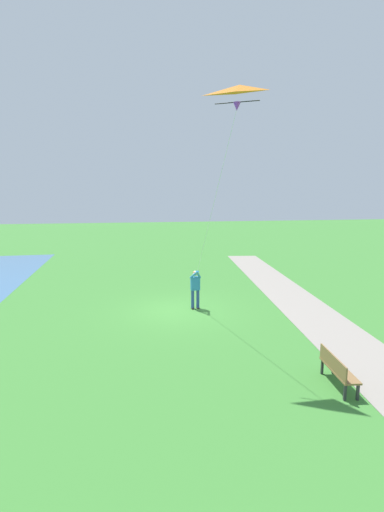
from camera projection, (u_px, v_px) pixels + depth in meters
The scene contains 5 objects.
ground_plane at pixel (180, 310), 15.77m from camera, with size 120.00×120.00×0.00m, color #3D7F33.
walkway_path at pixel (315, 317), 14.91m from camera, with size 2.40×32.00×0.02m, color gray.
person_kite_flyer at pixel (195, 286), 15.84m from camera, with size 0.52×0.61×1.83m.
flying_kite at pixel (238, 102), 9.79m from camera, with size 1.42×5.44×6.06m.
park_bench_near_walkway at pixel (337, 368), 9.32m from camera, with size 0.66×1.55×0.88m.
Camera 1 is at (2.52, 14.99, 4.88)m, focal length 25.07 mm.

